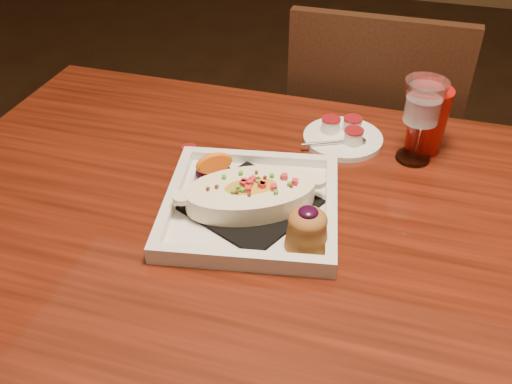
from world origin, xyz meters
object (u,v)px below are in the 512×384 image
(chair_far, at_px, (368,155))
(goblet, at_px, (423,107))
(saucer, at_px, (343,136))
(plate, at_px, (255,202))
(red_tumbler, at_px, (427,120))
(table, at_px, (328,280))

(chair_far, distance_m, goblet, 0.52)
(goblet, xyz_separation_m, saucer, (-0.14, 0.03, -0.10))
(plate, relative_size, red_tumbler, 2.57)
(table, xyz_separation_m, plate, (-0.14, 0.02, 0.12))
(saucer, bearing_deg, plate, -110.27)
(chair_far, bearing_deg, red_tumbler, 110.24)
(goblet, bearing_deg, table, -111.40)
(plate, relative_size, goblet, 2.04)
(chair_far, relative_size, saucer, 5.89)
(chair_far, bearing_deg, saucer, 84.06)
(table, xyz_separation_m, goblet, (0.10, 0.27, 0.21))
(chair_far, height_order, plate, chair_far)
(red_tumbler, bearing_deg, plate, -131.49)
(plate, height_order, saucer, plate)
(goblet, bearing_deg, plate, -134.20)
(chair_far, height_order, saucer, chair_far)
(plate, distance_m, saucer, 0.29)
(table, distance_m, chair_far, 0.65)
(goblet, distance_m, red_tumbler, 0.07)
(plate, distance_m, goblet, 0.35)
(table, xyz_separation_m, saucer, (-0.04, 0.29, 0.11))
(table, distance_m, saucer, 0.31)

